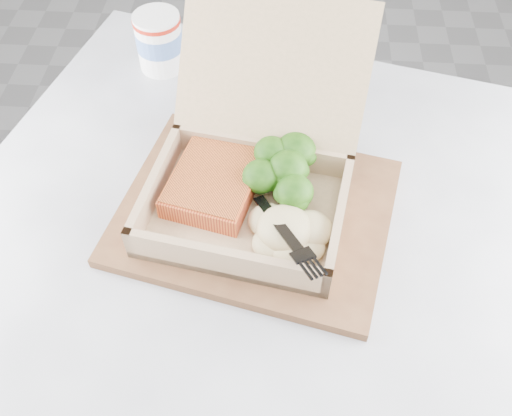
# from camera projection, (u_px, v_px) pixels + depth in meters

# --- Properties ---
(cafe_table) EXTENTS (0.89, 0.89, 0.71)m
(cafe_table) POSITION_uv_depth(u_px,v_px,m) (247.00, 294.00, 0.85)
(cafe_table) COLOR black
(cafe_table) RESTS_ON floor
(serving_tray) EXTENTS (0.38, 0.33, 0.01)m
(serving_tray) POSITION_uv_depth(u_px,v_px,m) (256.00, 211.00, 0.71)
(serving_tray) COLOR brown
(serving_tray) RESTS_ON cafe_table
(takeout_container) EXTENTS (0.28, 0.33, 0.19)m
(takeout_container) POSITION_uv_depth(u_px,v_px,m) (255.00, 160.00, 0.69)
(takeout_container) COLOR tan
(takeout_container) RESTS_ON serving_tray
(salmon_fillet) EXTENTS (0.13, 0.15, 0.03)m
(salmon_fillet) POSITION_uv_depth(u_px,v_px,m) (215.00, 181.00, 0.70)
(salmon_fillet) COLOR orange
(salmon_fillet) RESTS_ON takeout_container
(broccoli_pile) EXTENTS (0.12, 0.12, 0.04)m
(broccoli_pile) POSITION_uv_depth(u_px,v_px,m) (288.00, 175.00, 0.70)
(broccoli_pile) COLOR #397319
(broccoli_pile) RESTS_ON takeout_container
(mashed_potatoes) EXTENTS (0.11, 0.09, 0.04)m
(mashed_potatoes) POSITION_uv_depth(u_px,v_px,m) (285.00, 228.00, 0.65)
(mashed_potatoes) COLOR #D0C486
(mashed_potatoes) RESTS_ON takeout_container
(plastic_fork) EXTENTS (0.09, 0.15, 0.04)m
(plastic_fork) POSITION_uv_depth(u_px,v_px,m) (270.00, 208.00, 0.65)
(plastic_fork) COLOR black
(plastic_fork) RESTS_ON mashed_potatoes
(paper_cup) EXTENTS (0.07, 0.07, 0.09)m
(paper_cup) POSITION_uv_depth(u_px,v_px,m) (159.00, 40.00, 0.86)
(paper_cup) COLOR white
(paper_cup) RESTS_ON cafe_table
(receipt) EXTENTS (0.10, 0.16, 0.00)m
(receipt) POSITION_uv_depth(u_px,v_px,m) (305.00, 120.00, 0.82)
(receipt) COLOR white
(receipt) RESTS_ON cafe_table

